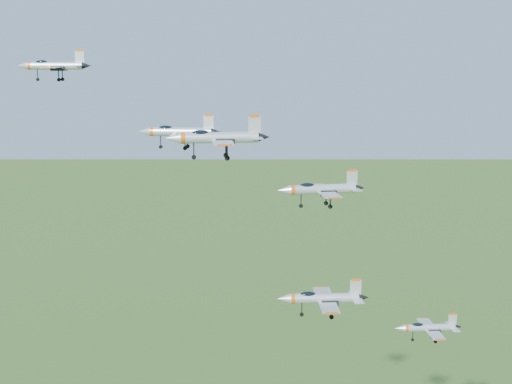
{
  "coord_description": "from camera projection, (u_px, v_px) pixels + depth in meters",
  "views": [
    {
      "loc": [
        0.53,
        -103.43,
        145.01
      ],
      "look_at": [
        3.69,
        -2.76,
        125.5
      ],
      "focal_mm": 50.0,
      "sensor_mm": 36.0,
      "label": 1
    }
  ],
  "objects": [
    {
      "name": "jet_lead",
      "position": [
        53.0,
        65.0,
        110.54
      ],
      "size": [
        11.56,
        9.53,
        3.09
      ],
      "rotation": [
        0.0,
        0.0,
        -0.04
      ],
      "color": "#B7BDC5"
    },
    {
      "name": "jet_left_high",
      "position": [
        178.0,
        132.0,
        102.49
      ],
      "size": [
        12.16,
        10.11,
        3.25
      ],
      "rotation": [
        0.0,
        0.0,
        -0.11
      ],
      "color": "#B7BDC5"
    },
    {
      "name": "jet_right_high",
      "position": [
        216.0,
        137.0,
        85.21
      ],
      "size": [
        12.67,
        10.5,
        3.39
      ],
      "rotation": [
        0.0,
        0.0,
        0.08
      ],
      "color": "#B7BDC5"
    },
    {
      "name": "jet_left_low",
      "position": [
        320.0,
        189.0,
        110.66
      ],
      "size": [
        14.03,
        11.7,
        3.75
      ],
      "rotation": [
        0.0,
        0.0,
        0.13
      ],
      "color": "#B7BDC5"
    },
    {
      "name": "jet_right_low",
      "position": [
        322.0,
        298.0,
        97.22
      ],
      "size": [
        12.64,
        10.38,
        3.39
      ],
      "rotation": [
        0.0,
        0.0,
        0.01
      ],
      "color": "#B7BDC5"
    },
    {
      "name": "jet_trail",
      "position": [
        428.0,
        327.0,
        109.27
      ],
      "size": [
        10.52,
        8.67,
        2.82
      ],
      "rotation": [
        0.0,
        0.0,
        0.03
      ],
      "color": "#B7BDC5"
    }
  ]
}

